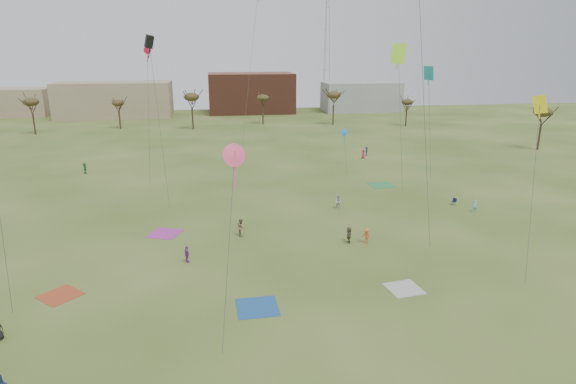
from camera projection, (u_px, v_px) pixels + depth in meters
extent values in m
plane|color=#385219|center=(312.00, 303.00, 37.33)|extent=(260.00, 260.00, 0.00)
imported|color=#896F57|center=(241.00, 227.00, 50.62)|extent=(0.76, 0.95, 1.90)
imported|color=#504C39|center=(349.00, 235.00, 48.83)|extent=(0.90, 1.63, 1.68)
imported|color=orange|center=(366.00, 236.00, 48.68)|extent=(1.12, 1.19, 1.62)
imported|color=#7AC8CB|center=(475.00, 206.00, 58.21)|extent=(0.62, 0.49, 1.51)
imported|color=purple|center=(187.00, 254.00, 44.27)|extent=(0.76, 1.04, 1.64)
imported|color=#BBBBBB|center=(338.00, 202.00, 59.32)|extent=(1.10, 1.04, 1.79)
imported|color=#287A30|center=(85.00, 168.00, 76.40)|extent=(0.81, 1.61, 1.66)
imported|color=#B31E3D|center=(363.00, 154.00, 86.93)|extent=(0.85, 0.93, 1.59)
imported|color=navy|center=(366.00, 151.00, 89.29)|extent=(0.67, 1.09, 1.65)
cube|color=#B54424|center=(60.00, 295.00, 38.49)|extent=(3.93, 3.93, 0.03)
cube|color=#235597|center=(257.00, 307.00, 36.71)|extent=(3.23, 3.23, 0.03)
cube|color=beige|center=(404.00, 289.00, 39.60)|extent=(3.03, 3.03, 0.03)
cube|color=#B3379D|center=(165.00, 234.00, 51.44)|extent=(4.01, 4.01, 0.03)
cube|color=#328A45|center=(381.00, 185.00, 69.90)|extent=(3.41, 3.41, 0.03)
cube|color=#121433|center=(454.00, 202.00, 60.84)|extent=(0.70, 0.70, 0.04)
cube|color=#121433|center=(455.00, 200.00, 60.93)|extent=(0.40, 0.48, 0.44)
cone|color=#F24C78|center=(235.00, 155.00, 27.84)|extent=(1.37, 0.10, 1.37)
cube|color=#F24C78|center=(235.00, 170.00, 28.09)|extent=(0.08, 0.08, 2.25)
cylinder|color=#4C4C51|center=(228.00, 258.00, 28.72)|extent=(1.26, 1.64, 12.14)
cylinder|color=#4C4C51|center=(424.00, 111.00, 41.99)|extent=(3.33, 0.15, 25.65)
cube|color=yellow|center=(540.00, 104.00, 39.08)|extent=(0.75, 0.75, 1.48)
cube|color=yellow|center=(539.00, 111.00, 39.23)|extent=(0.08, 0.08, 1.33)
cylinder|color=#4C4C51|center=(533.00, 193.00, 38.88)|extent=(2.12, 4.27, 13.73)
cube|color=black|center=(149.00, 42.00, 51.32)|extent=(0.76, 0.76, 1.31)
cube|color=black|center=(150.00, 49.00, 51.54)|extent=(0.08, 0.08, 1.96)
cylinder|color=#4C4C51|center=(160.00, 129.00, 53.94)|extent=(0.95, 0.29, 18.84)
cone|color=blue|center=(344.00, 132.00, 71.37)|extent=(1.14, 0.08, 1.14)
cube|color=blue|center=(344.00, 137.00, 71.58)|extent=(0.08, 0.08, 1.87)
cylinder|color=#4C4C51|center=(346.00, 155.00, 71.07)|extent=(0.09, 2.54, 6.24)
cube|color=#93E025|center=(398.00, 53.00, 57.90)|extent=(1.23, 1.23, 2.41)
cube|color=#93E025|center=(398.00, 61.00, 58.14)|extent=(0.08, 0.08, 2.17)
cylinder|color=#4C4C51|center=(401.00, 125.00, 60.94)|extent=(2.12, 0.87, 17.58)
cone|color=#BA1335|center=(147.00, 50.00, 60.40)|extent=(1.00, 0.07, 1.00)
cube|color=#BA1335|center=(148.00, 55.00, 60.58)|extent=(0.08, 0.08, 1.63)
cylinder|color=#4C4C51|center=(149.00, 121.00, 63.71)|extent=(1.33, 1.85, 17.97)
cube|color=teal|center=(429.00, 73.00, 62.59)|extent=(0.96, 0.96, 1.88)
cube|color=teal|center=(428.00, 78.00, 62.78)|extent=(0.08, 0.08, 1.70)
cylinder|color=#4C4C51|center=(430.00, 129.00, 65.81)|extent=(2.55, 1.95, 15.09)
cube|color=silver|center=(258.00, 0.00, 79.97)|extent=(0.08, 0.08, 2.41)
cylinder|color=#4C4C51|center=(249.00, 78.00, 82.76)|extent=(3.59, 1.08, 26.81)
cylinder|color=#3A2B1E|center=(34.00, 124.00, 111.07)|extent=(0.40, 0.40, 5.10)
ellipsoid|color=#473D1E|center=(31.00, 102.00, 109.68)|extent=(3.57, 3.57, 1.87)
cylinder|color=#3A2B1E|center=(120.00, 120.00, 119.51)|extent=(0.40, 0.40, 4.32)
ellipsoid|color=#473D1E|center=(118.00, 103.00, 118.32)|extent=(3.02, 3.02, 1.58)
cylinder|color=#3A2B1E|center=(193.00, 118.00, 118.20)|extent=(0.40, 0.40, 5.40)
ellipsoid|color=#473D1E|center=(191.00, 97.00, 116.72)|extent=(3.78, 3.78, 1.98)
cylinder|color=#3A2B1E|center=(263.00, 115.00, 126.63)|extent=(0.40, 0.40, 4.68)
ellipsoid|color=#473D1E|center=(263.00, 98.00, 125.34)|extent=(3.28, 3.28, 1.72)
cylinder|color=#3A2B1E|center=(333.00, 115.00, 125.39)|extent=(0.40, 0.40, 5.28)
ellipsoid|color=#473D1E|center=(334.00, 95.00, 123.94)|extent=(3.70, 3.70, 1.94)
cylinder|color=#3A2B1E|center=(406.00, 118.00, 123.44)|extent=(0.40, 0.40, 4.20)
ellipsoid|color=#473D1E|center=(407.00, 102.00, 122.29)|extent=(2.94, 2.94, 1.54)
cylinder|color=#3A2B1E|center=(539.00, 137.00, 94.10)|extent=(0.40, 0.40, 5.04)
ellipsoid|color=#473D1E|center=(543.00, 112.00, 92.72)|extent=(3.53, 3.53, 1.85)
cube|color=#937F60|center=(115.00, 100.00, 139.77)|extent=(32.00, 14.00, 10.00)
cube|color=brown|center=(251.00, 93.00, 150.08)|extent=(26.00, 16.00, 12.00)
cube|color=gray|center=(361.00, 97.00, 153.74)|extent=(24.00, 12.00, 9.00)
cube|color=#937F60|center=(15.00, 102.00, 142.29)|extent=(20.00, 12.00, 8.00)
cylinder|color=#9EA3A8|center=(329.00, 50.00, 154.92)|extent=(0.16, 0.16, 38.00)
cylinder|color=#9EA3A8|center=(324.00, 50.00, 155.46)|extent=(0.16, 0.16, 38.00)
cylinder|color=#9EA3A8|center=(326.00, 50.00, 153.99)|extent=(0.16, 0.16, 38.00)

